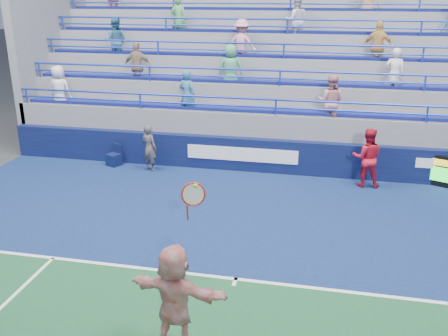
% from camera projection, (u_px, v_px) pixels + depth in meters
% --- Properties ---
extents(ground, '(120.00, 120.00, 0.00)m').
position_uv_depth(ground, '(236.00, 280.00, 10.20)').
color(ground, '#333538').
extents(sponsor_wall, '(18.00, 0.32, 1.10)m').
position_uv_depth(sponsor_wall, '(273.00, 156.00, 15.99)').
color(sponsor_wall, '#0A0F38').
rests_on(sponsor_wall, ground).
extents(bleacher_stand, '(18.00, 5.60, 6.13)m').
position_uv_depth(bleacher_stand, '(286.00, 101.00, 19.13)').
color(bleacher_stand, slate).
rests_on(bleacher_stand, ground).
extents(serve_speed_board, '(1.34, 0.68, 0.96)m').
position_uv_depth(serve_speed_board, '(445.00, 172.00, 14.82)').
color(serve_speed_board, black).
rests_on(serve_speed_board, ground).
extents(judge_chair, '(0.54, 0.56, 0.73)m').
position_uv_depth(judge_chair, '(114.00, 159.00, 16.74)').
color(judge_chair, '#0C143A').
rests_on(judge_chair, ground).
extents(tennis_player, '(1.75, 0.76, 2.93)m').
position_uv_depth(tennis_player, '(175.00, 296.00, 8.07)').
color(tennis_player, white).
rests_on(tennis_player, ground).
extents(line_judge, '(0.66, 0.55, 1.54)m').
position_uv_depth(line_judge, '(149.00, 148.00, 16.12)').
color(line_judge, '#131B35').
rests_on(line_judge, ground).
extents(ball_girl, '(0.89, 0.70, 1.80)m').
position_uv_depth(ball_girl, '(367.00, 158.00, 14.77)').
color(ball_girl, '#B6142A').
rests_on(ball_girl, ground).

